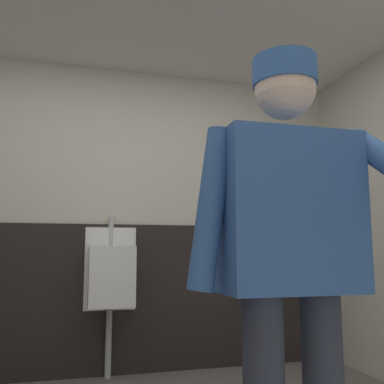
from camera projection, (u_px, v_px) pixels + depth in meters
wall_back at (120, 216)px, 3.54m from camera, size 4.40×0.12×2.51m
wainscot_band_back at (119, 298)px, 3.38m from camera, size 3.80×0.03×1.18m
urinal_solo at (111, 275)px, 3.25m from camera, size 0.40×0.34×1.24m
person at (291, 243)px, 1.47m from camera, size 0.71×0.60×1.67m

